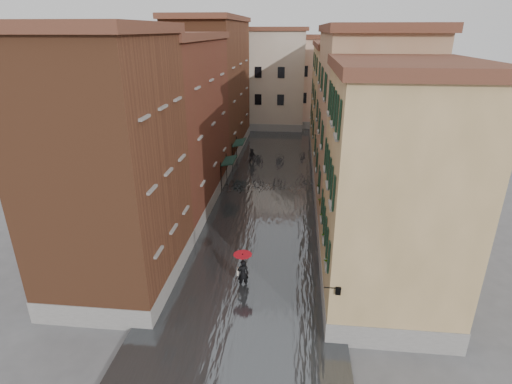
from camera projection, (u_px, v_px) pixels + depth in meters
The scene contains 16 objects.
ground at pixel (252, 267), 23.85m from camera, with size 120.00×120.00×0.00m, color #555557.
floodwater at pixel (268, 187), 35.78m from camera, with size 10.00×60.00×0.20m, color #3F4346.
building_left_near at pixel (110, 171), 20.23m from camera, with size 6.00×8.00×13.00m, color brown.
building_left_mid at pixel (174, 127), 30.45m from camera, with size 6.00×14.00×12.50m, color #5D271D.
building_left_far at pixel (214, 90), 43.98m from camera, with size 6.00×16.00×14.00m, color brown.
building_right_near at pixel (391, 196), 19.15m from camera, with size 6.00×8.00×11.50m, color #9A7F4F.
building_right_mid at pixel (361, 128), 29.00m from camera, with size 6.00×14.00×13.00m, color tan.
building_right_far at pixel (341, 104), 43.09m from camera, with size 6.00×16.00×11.50m, color #9A7F4F.
building_end_cream at pixel (261, 80), 56.67m from camera, with size 12.00×9.00×13.00m, color beige.
building_end_pink at pixel (324, 83), 57.83m from camera, with size 10.00×9.00×12.00m, color #CDA390.
awning_near at pixel (229, 162), 34.88m from camera, with size 1.09×2.74×2.80m.
awning_far at pixel (239, 143), 40.47m from camera, with size 1.09×2.90×2.80m.
wall_lantern at pixel (338, 290), 16.77m from camera, with size 0.71×0.22×0.35m.
window_planters at pixel (325, 213), 22.68m from camera, with size 0.59×10.42×0.84m.
pedestrian_main at pixel (243, 267), 21.52m from camera, with size 1.03×1.03×2.06m.
pedestrian_far at pixel (252, 157), 41.61m from camera, with size 0.83×0.64×1.70m, color black.
Camera 1 is at (2.38, -20.25, 13.16)m, focal length 28.00 mm.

